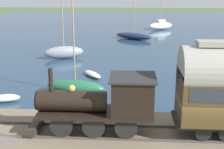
{
  "coord_description": "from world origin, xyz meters",
  "views": [
    {
      "loc": [
        -13.97,
        3.46,
        7.78
      ],
      "look_at": [
        6.4,
        4.66,
        1.92
      ],
      "focal_mm": 50.0,
      "sensor_mm": 36.0,
      "label": 1
    }
  ],
  "objects_px": {
    "sailboat_green": "(75,86)",
    "sailboat_gray": "(64,52)",
    "steam_locomotive": "(107,100)",
    "sailboat_navy": "(133,36)",
    "rowboat_mid_harbor": "(5,98)",
    "rowboat_off_pier": "(93,74)",
    "sailboat_white": "(161,25)"
  },
  "relations": [
    {
      "from": "steam_locomotive",
      "to": "sailboat_gray",
      "type": "relative_size",
      "value": 0.79
    },
    {
      "from": "steam_locomotive",
      "to": "rowboat_mid_harbor",
      "type": "height_order",
      "value": "steam_locomotive"
    },
    {
      "from": "steam_locomotive",
      "to": "rowboat_mid_harbor",
      "type": "distance_m",
      "value": 9.42
    },
    {
      "from": "steam_locomotive",
      "to": "sailboat_green",
      "type": "distance_m",
      "value": 8.11
    },
    {
      "from": "rowboat_off_pier",
      "to": "sailboat_white",
      "type": "bearing_deg",
      "value": 40.48
    },
    {
      "from": "rowboat_mid_harbor",
      "to": "rowboat_off_pier",
      "type": "relative_size",
      "value": 0.8
    },
    {
      "from": "sailboat_green",
      "to": "rowboat_mid_harbor",
      "type": "distance_m",
      "value": 4.99
    },
    {
      "from": "sailboat_green",
      "to": "sailboat_gray",
      "type": "relative_size",
      "value": 1.15
    },
    {
      "from": "sailboat_navy",
      "to": "sailboat_green",
      "type": "bearing_deg",
      "value": -157.9
    },
    {
      "from": "sailboat_white",
      "to": "sailboat_gray",
      "type": "distance_m",
      "value": 27.17
    },
    {
      "from": "sailboat_navy",
      "to": "sailboat_gray",
      "type": "bearing_deg",
      "value": -177.85
    },
    {
      "from": "sailboat_white",
      "to": "sailboat_green",
      "type": "bearing_deg",
      "value": 134.56
    },
    {
      "from": "sailboat_white",
      "to": "sailboat_navy",
      "type": "height_order",
      "value": "sailboat_white"
    },
    {
      "from": "sailboat_white",
      "to": "rowboat_mid_harbor",
      "type": "xyz_separation_m",
      "value": [
        -37.41,
        14.03,
        -0.47
      ]
    },
    {
      "from": "steam_locomotive",
      "to": "sailboat_white",
      "type": "xyz_separation_m",
      "value": [
        42.77,
        -6.56,
        -1.57
      ]
    },
    {
      "from": "sailboat_white",
      "to": "sailboat_navy",
      "type": "bearing_deg",
      "value": 124.8
    },
    {
      "from": "sailboat_green",
      "to": "sailboat_white",
      "type": "bearing_deg",
      "value": -5.01
    },
    {
      "from": "sailboat_gray",
      "to": "sailboat_green",
      "type": "bearing_deg",
      "value": 176.33
    },
    {
      "from": "steam_locomotive",
      "to": "sailboat_navy",
      "type": "relative_size",
      "value": 1.04
    },
    {
      "from": "sailboat_navy",
      "to": "steam_locomotive",
      "type": "bearing_deg",
      "value": -150.37
    },
    {
      "from": "steam_locomotive",
      "to": "rowboat_off_pier",
      "type": "height_order",
      "value": "steam_locomotive"
    },
    {
      "from": "sailboat_navy",
      "to": "sailboat_gray",
      "type": "xyz_separation_m",
      "value": [
        -13.21,
        7.72,
        0.24
      ]
    },
    {
      "from": "steam_locomotive",
      "to": "sailboat_green",
      "type": "bearing_deg",
      "value": 21.59
    },
    {
      "from": "sailboat_gray",
      "to": "sailboat_white",
      "type": "bearing_deg",
      "value": -47.35
    },
    {
      "from": "sailboat_navy",
      "to": "rowboat_mid_harbor",
      "type": "relative_size",
      "value": 2.82
    },
    {
      "from": "sailboat_white",
      "to": "rowboat_off_pier",
      "type": "height_order",
      "value": "sailboat_white"
    },
    {
      "from": "sailboat_gray",
      "to": "rowboat_off_pier",
      "type": "relative_size",
      "value": 2.98
    },
    {
      "from": "steam_locomotive",
      "to": "sailboat_gray",
      "type": "xyz_separation_m",
      "value": [
        18.75,
        6.14,
        -1.59
      ]
    },
    {
      "from": "sailboat_white",
      "to": "rowboat_off_pier",
      "type": "relative_size",
      "value": 2.14
    },
    {
      "from": "steam_locomotive",
      "to": "rowboat_off_pier",
      "type": "bearing_deg",
      "value": 10.34
    },
    {
      "from": "sailboat_green",
      "to": "rowboat_mid_harbor",
      "type": "xyz_separation_m",
      "value": [
        -2.0,
        4.56,
        -0.31
      ]
    },
    {
      "from": "rowboat_mid_harbor",
      "to": "sailboat_green",
      "type": "bearing_deg",
      "value": -80.87
    }
  ]
}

